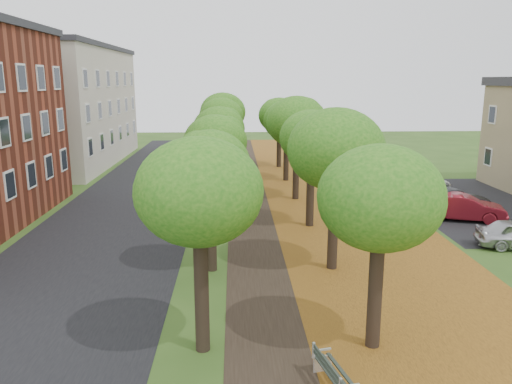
{
  "coord_description": "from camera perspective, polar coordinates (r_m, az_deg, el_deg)",
  "views": [
    {
      "loc": [
        -1.27,
        -12.73,
        7.38
      ],
      "look_at": [
        -0.32,
        8.95,
        2.5
      ],
      "focal_mm": 35.0,
      "sensor_mm": 36.0,
      "label": 1
    }
  ],
  "objects": [
    {
      "name": "car_grey",
      "position": [
        30.35,
        21.4,
        -0.88
      ],
      "size": [
        5.38,
        3.38,
        1.45
      ],
      "primitive_type": "imported",
      "rotation": [
        0.0,
        0.0,
        1.86
      ],
      "color": "#2D2E31",
      "rests_on": "ground"
    },
    {
      "name": "building_cream",
      "position": [
        48.4,
        -21.78,
        9.21
      ],
      "size": [
        10.3,
        20.3,
        10.4
      ],
      "color": "beige",
      "rests_on": "ground"
    },
    {
      "name": "car_white",
      "position": [
        35.01,
        18.05,
        0.97
      ],
      "size": [
        5.17,
        3.87,
        1.31
      ],
      "primitive_type": "imported",
      "rotation": [
        0.0,
        0.0,
        1.98
      ],
      "color": "white",
      "rests_on": "ground"
    },
    {
      "name": "tree_row_east",
      "position": [
        28.14,
        5.43,
        6.74
      ],
      "size": [
        3.47,
        33.47,
        6.01
      ],
      "color": "black",
      "rests_on": "ground"
    },
    {
      "name": "footpath",
      "position": [
        28.72,
        0.1,
        -2.21
      ],
      "size": [
        3.2,
        70.0,
        0.01
      ],
      "primitive_type": "cube",
      "color": "black",
      "rests_on": "ground"
    },
    {
      "name": "street_asphalt",
      "position": [
        29.36,
        -14.7,
        -2.3
      ],
      "size": [
        8.0,
        70.0,
        0.01
      ],
      "primitive_type": "cube",
      "color": "black",
      "rests_on": "ground"
    },
    {
      "name": "ground",
      "position": [
        14.76,
        2.89,
        -17.33
      ],
      "size": [
        120.0,
        120.0,
        0.0
      ],
      "primitive_type": "plane",
      "color": "#2D4C19",
      "rests_on": "ground"
    },
    {
      "name": "leaf_verge",
      "position": [
        29.37,
        9.9,
        -2.06
      ],
      "size": [
        7.5,
        70.0,
        0.01
      ],
      "primitive_type": "cube",
      "color": "#955E1B",
      "rests_on": "ground"
    },
    {
      "name": "tree_row_west",
      "position": [
        27.89,
        -4.45,
        6.7
      ],
      "size": [
        3.47,
        33.47,
        6.01
      ],
      "color": "black",
      "rests_on": "ground"
    },
    {
      "name": "parking_lot",
      "position": [
        33.13,
        24.04,
        -1.31
      ],
      "size": [
        9.0,
        16.0,
        0.01
      ],
      "primitive_type": "cube",
      "color": "black",
      "rests_on": "ground"
    },
    {
      "name": "car_red",
      "position": [
        29.0,
        22.61,
        -1.63
      ],
      "size": [
        4.52,
        2.69,
        1.41
      ],
      "primitive_type": "imported",
      "rotation": [
        0.0,
        0.0,
        1.27
      ],
      "color": "maroon",
      "rests_on": "ground"
    },
    {
      "name": "bench",
      "position": [
        12.98,
        8.84,
        -19.84
      ],
      "size": [
        0.89,
        1.83,
        0.83
      ],
      "rotation": [
        0.0,
        0.0,
        1.79
      ],
      "color": "#262F27",
      "rests_on": "ground"
    }
  ]
}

